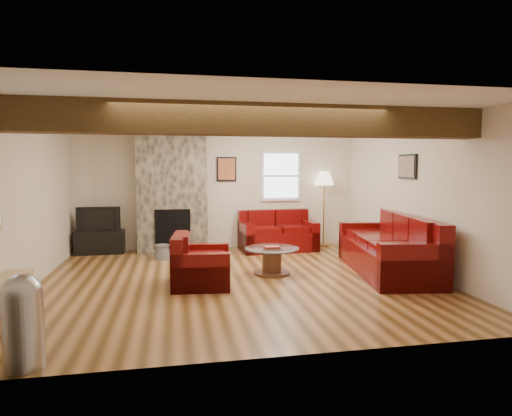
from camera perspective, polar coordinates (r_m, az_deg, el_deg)
The scene contains 17 objects.
room at distance 6.51m, azimuth -2.39°, elevation 1.16°, with size 8.00×8.00×8.00m.
oak_beam at distance 5.29m, azimuth -0.42°, elevation 11.68°, with size 6.00×0.36×0.38m, color #34220F.
chimney_breast at distance 8.93m, azimuth -11.11°, elevation 2.02°, with size 1.40×0.67×2.50m.
back_window at distance 9.42m, azimuth 3.35°, elevation 4.29°, with size 0.90×0.08×1.10m, color silver, non-canonical shape.
ceiling_dome at distance 7.59m, azimuth 3.42°, elevation 10.75°, with size 0.40×0.40×0.18m, color white, non-canonical shape.
artwork_back at distance 9.20m, azimuth -3.94°, elevation 5.20°, with size 0.42×0.06×0.52m, color black, non-canonical shape.
artwork_right at distance 7.78m, azimuth 19.47°, elevation 5.23°, with size 0.06×0.55×0.42m, color black, non-canonical shape.
sofa_three at distance 7.40m, azimuth 17.05°, elevation -4.63°, with size 2.45×1.02×0.95m, color #4D0A05, non-canonical shape.
loveseat at distance 9.01m, azimuth 2.93°, elevation -3.02°, with size 1.55×0.89×0.83m, color #4D0A05, non-canonical shape.
armchair_red at distance 6.39m, azimuth -7.28°, elevation -6.87°, with size 0.93×0.82×0.76m, color #4D0A05, non-canonical shape.
coffee_table at distance 7.02m, azimuth 2.13°, elevation -7.07°, with size 0.88×0.88×0.46m.
tv_cabinet at distance 9.20m, azimuth -20.08°, elevation -4.28°, with size 0.94×0.38×0.47m, color black.
television at distance 9.14m, azimuth -20.18°, elevation -1.32°, with size 0.84×0.11×0.48m, color black.
floor_lamp at distance 9.55m, azimuth 9.10°, elevation 3.39°, with size 0.42×0.42×1.65m.
pine_bench at distance 5.53m, azimuth -30.83°, elevation -11.02°, with size 0.30×1.28×0.48m, color tan, non-canonical shape.
pedal_bin at distance 4.29m, azimuth -28.63°, elevation -13.13°, with size 0.33×0.33×0.83m, color #A7A7AC, non-canonical shape.
coal_bucket at distance 8.33m, azimuth -12.40°, elevation -5.72°, with size 0.30×0.30×0.29m, color gray, non-canonical shape.
Camera 1 is at (-0.95, -6.42, 1.73)m, focal length 30.00 mm.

